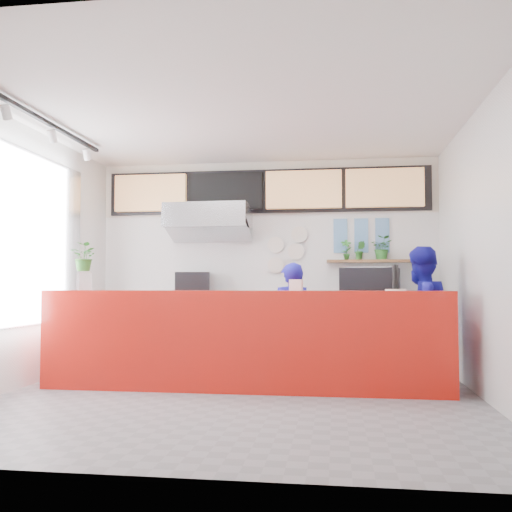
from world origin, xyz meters
The scene contains 43 objects.
floor centered at (0.00, 0.00, 0.00)m, with size 5.00×5.00×0.00m, color slate.
ceiling centered at (0.00, 0.00, 3.00)m, with size 5.00×5.00×0.00m, color silver.
wall_back centered at (0.00, 2.50, 1.50)m, with size 5.00×5.00×0.00m, color white.
wall_left centered at (-2.50, 0.00, 1.50)m, with size 5.00×5.00×0.00m, color white.
wall_right centered at (2.50, 0.00, 1.50)m, with size 5.00×5.00×0.00m, color white.
service_counter centered at (0.00, 0.40, 0.55)m, with size 4.50×0.60×1.10m, color red.
cream_band centered at (0.00, 2.49, 2.60)m, with size 5.00×0.02×0.80m, color beige.
prep_bench centered at (-0.80, 2.20, 0.45)m, with size 1.80×0.60×0.90m, color #B2B5BA.
panini_oven centered at (-1.04, 2.20, 1.12)m, with size 0.49×0.49×0.44m, color black.
extraction_hood centered at (-0.80, 2.15, 2.15)m, with size 1.20×0.70×0.35m, color #B2B5BA.
hood_lip centered at (-0.80, 2.15, 1.95)m, with size 1.20×0.70×0.08m, color #B2B5BA.
right_bench centered at (1.50, 2.20, 0.45)m, with size 1.80×0.60×0.90m, color #B2B5BA.
espresso_machine centered at (1.50, 2.20, 1.15)m, with size 0.77×0.55×0.49m, color black.
espresso_tray centered at (1.50, 2.20, 1.38)m, with size 0.62×0.43×0.06m, color silver.
herb_shelf centered at (1.60, 2.40, 1.50)m, with size 1.40×0.18×0.04m, color brown.
menu_board_far_left centered at (-1.75, 2.38, 2.55)m, with size 1.10×0.10×0.55m, color tan.
menu_board_mid_left centered at (-0.59, 2.38, 2.55)m, with size 1.10×0.10×0.55m, color black.
menu_board_mid_right centered at (0.57, 2.38, 2.55)m, with size 1.10×0.10×0.55m, color tan.
menu_board_far_right centered at (1.73, 2.38, 2.55)m, with size 1.10×0.10×0.55m, color tan.
soffit centered at (0.00, 2.46, 2.55)m, with size 4.80×0.04×0.65m, color black.
window_pane centered at (-2.47, 0.30, 1.70)m, with size 0.04×2.20×1.90m, color silver.
window_frame centered at (-2.45, 0.30, 1.70)m, with size 0.03×2.30×2.00m, color #B2B5BA.
track_rail centered at (-2.10, 0.00, 2.94)m, with size 0.05×2.40×0.04m, color black.
dec_plate_a centered at (0.15, 2.47, 1.75)m, with size 0.24×0.24×0.03m, color silver.
dec_plate_b centered at (0.45, 2.47, 1.65)m, with size 0.24×0.24×0.03m, color silver.
dec_plate_c centered at (0.15, 2.47, 1.45)m, with size 0.24×0.24×0.03m, color silver.
dec_plate_d centered at (0.50, 2.47, 1.90)m, with size 0.24×0.24×0.03m, color silver.
photo_frame_a centered at (1.10, 2.48, 2.00)m, with size 0.20×0.02×0.25m, color #598CBF.
photo_frame_b centered at (1.40, 2.48, 2.00)m, with size 0.20×0.02×0.25m, color #598CBF.
photo_frame_c centered at (1.70, 2.48, 2.00)m, with size 0.20×0.02×0.25m, color #598CBF.
photo_frame_d centered at (1.10, 2.48, 1.75)m, with size 0.20×0.02×0.25m, color #598CBF.
photo_frame_e centered at (1.40, 2.48, 1.75)m, with size 0.20×0.02×0.25m, color #598CBF.
photo_frame_f centered at (1.70, 2.48, 1.75)m, with size 0.20×0.02×0.25m, color #598CBF.
staff_center centered at (0.50, 0.86, 0.71)m, with size 0.52×0.34×1.42m, color #171699.
staff_right centered at (2.01, 1.00, 0.81)m, with size 0.79×0.61×1.61m, color #171699.
herb_a centered at (1.18, 2.40, 1.67)m, with size 0.16×0.11×0.30m, color #2B6F27.
herb_b centered at (1.38, 2.40, 1.65)m, with size 0.15×0.12×0.27m, color #2B6F27.
herb_c centered at (1.69, 2.40, 1.69)m, with size 0.30×0.26×0.34m, color #2B6F27.
glass_vase centered at (-1.87, 0.39, 1.21)m, with size 0.18×0.18×0.21m, color white.
basil_vase centered at (-1.87, 0.39, 1.49)m, with size 0.30×0.26×0.33m, color #2B6F27.
napkin_holder centered at (0.59, 0.39, 1.16)m, with size 0.14×0.09×0.12m, color white.
white_plate centered at (1.66, 0.37, 1.11)m, with size 0.22×0.22×0.02m, color white.
pepper_mill centered at (1.66, 0.37, 1.25)m, with size 0.07×0.07×0.27m, color black.
Camera 1 is at (1.01, -5.91, 1.18)m, focal length 40.00 mm.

